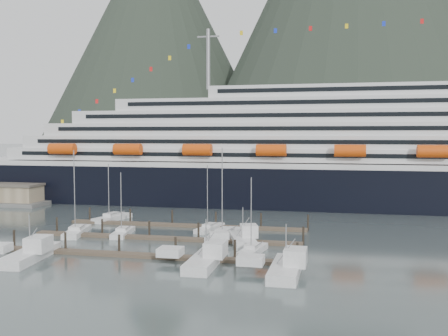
{
  "coord_description": "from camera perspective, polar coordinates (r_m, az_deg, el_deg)",
  "views": [
    {
      "loc": [
        24.58,
        -82.48,
        18.31
      ],
      "look_at": [
        1.58,
        22.0,
        11.35
      ],
      "focal_mm": 42.0,
      "sensor_mm": 36.0,
      "label": 1
    }
  ],
  "objects": [
    {
      "name": "dock_near",
      "position": [
        80.35,
        -9.6,
        -9.28
      ],
      "size": [
        48.18,
        2.28,
        3.2
      ],
      "color": "#4C3D31",
      "rests_on": "ground"
    },
    {
      "name": "sailboat_e",
      "position": [
        114.1,
        -12.07,
        -5.38
      ],
      "size": [
        5.21,
        10.81,
        12.57
      ],
      "rotation": [
        0.0,
        0.0,
        1.32
      ],
      "color": "silver",
      "rests_on": "ground"
    },
    {
      "name": "sailboat_c",
      "position": [
        97.25,
        -10.96,
        -6.96
      ],
      "size": [
        3.75,
        9.19,
        11.9
      ],
      "rotation": [
        0.0,
        0.0,
        1.72
      ],
      "color": "silver",
      "rests_on": "ground"
    },
    {
      "name": "trawler_d",
      "position": [
        70.0,
        6.63,
        -10.68
      ],
      "size": [
        9.05,
        12.26,
        7.31
      ],
      "rotation": [
        0.0,
        0.0,
        1.57
      ],
      "color": "silver",
      "rests_on": "ground"
    },
    {
      "name": "sailboat_g",
      "position": [
        100.13,
        -1.58,
        -6.59
      ],
      "size": [
        4.11,
        9.36,
        12.85
      ],
      "rotation": [
        0.0,
        0.0,
        1.36
      ],
      "color": "silver",
      "rests_on": "ground"
    },
    {
      "name": "trawler_a",
      "position": [
        82.39,
        -20.46,
        -8.7
      ],
      "size": [
        9.78,
        13.49,
        7.26
      ],
      "rotation": [
        0.0,
        0.0,
        1.67
      ],
      "color": "silver",
      "rests_on": "ground"
    },
    {
      "name": "dock_mid",
      "position": [
        92.25,
        -6.55,
        -7.56
      ],
      "size": [
        48.18,
        2.28,
        3.2
      ],
      "color": "#4C3D31",
      "rests_on": "ground"
    },
    {
      "name": "ground",
      "position": [
        87.99,
        -4.13,
        -8.3
      ],
      "size": [
        1600.0,
        1600.0,
        0.0
      ],
      "primitive_type": "plane",
      "color": "#4A5757",
      "rests_on": "ground"
    },
    {
      "name": "sailboat_d",
      "position": [
        93.48,
        0.07,
        -7.3
      ],
      "size": [
        4.64,
        11.98,
        16.43
      ],
      "rotation": [
        0.0,
        0.0,
        1.41
      ],
      "color": "silver",
      "rests_on": "ground"
    },
    {
      "name": "trawler_c",
      "position": [
        74.66,
        -2.09,
        -9.77
      ],
      "size": [
        9.71,
        13.83,
        7.03
      ],
      "rotation": [
        0.0,
        0.0,
        1.59
      ],
      "color": "silver",
      "rests_on": "ground"
    },
    {
      "name": "sailboat_h",
      "position": [
        81.41,
        3.15,
        -8.99
      ],
      "size": [
        3.68,
        8.8,
        12.2
      ],
      "rotation": [
        0.0,
        0.0,
        1.42
      ],
      "color": "silver",
      "rests_on": "ground"
    },
    {
      "name": "mountains",
      "position": [
        687.09,
        15.03,
        15.78
      ],
      "size": [
        870.0,
        440.0,
        420.0
      ],
      "color": "#232D22",
      "rests_on": "ground"
    },
    {
      "name": "dock_far",
      "position": [
        104.42,
        -4.22,
        -6.22
      ],
      "size": [
        48.18,
        2.28,
        3.2
      ],
      "color": "#4C3D31",
      "rests_on": "ground"
    },
    {
      "name": "cruise_ship",
      "position": [
        137.67,
        14.67,
        0.99
      ],
      "size": [
        210.0,
        30.4,
        50.3
      ],
      "color": "black",
      "rests_on": "ground"
    },
    {
      "name": "sailboat_b",
      "position": [
        99.84,
        -15.72,
        -6.73
      ],
      "size": [
        5.0,
        10.84,
        15.91
      ],
      "rotation": [
        0.0,
        0.0,
        1.8
      ],
      "color": "silver",
      "rests_on": "ground"
    },
    {
      "name": "trawler_e",
      "position": [
        88.05,
        1.97,
        -7.7
      ],
      "size": [
        8.94,
        11.0,
        6.78
      ],
      "rotation": [
        0.0,
        0.0,
        1.89
      ],
      "color": "silver",
      "rests_on": "ground"
    }
  ]
}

